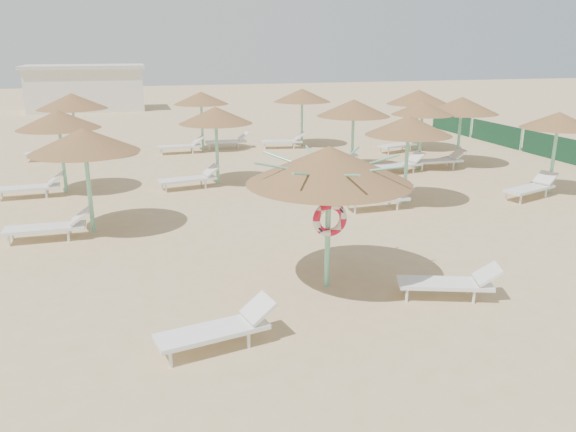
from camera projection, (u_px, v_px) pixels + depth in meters
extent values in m
plane|color=tan|center=(314.00, 293.00, 10.99)|extent=(120.00, 120.00, 0.00)
cylinder|color=#75CBA7|center=(328.00, 230.00, 10.96)|extent=(0.11, 0.11, 2.38)
cone|color=olive|center=(329.00, 165.00, 10.58)|extent=(3.18, 3.18, 0.71)
cylinder|color=#75CBA7|center=(329.00, 178.00, 10.66)|extent=(0.20, 0.20, 0.12)
cylinder|color=#75CBA7|center=(365.00, 165.00, 10.79)|extent=(1.43, 0.04, 0.36)
cylinder|color=#75CBA7|center=(345.00, 160.00, 11.21)|extent=(1.05, 1.05, 0.36)
cylinder|color=#75CBA7|center=(317.00, 160.00, 11.27)|extent=(0.04, 1.43, 0.36)
cylinder|color=#75CBA7|center=(295.00, 163.00, 10.94)|extent=(1.05, 1.05, 0.36)
cylinder|color=#75CBA7|center=(292.00, 169.00, 10.40)|extent=(1.43, 0.04, 0.36)
cylinder|color=#75CBA7|center=(312.00, 175.00, 9.99)|extent=(1.05, 1.05, 0.36)
cylinder|color=#75CBA7|center=(343.00, 175.00, 9.92)|extent=(0.04, 1.43, 0.36)
cylinder|color=#75CBA7|center=(365.00, 171.00, 10.26)|extent=(1.05, 1.05, 0.36)
torus|color=red|center=(330.00, 219.00, 10.80)|extent=(0.70, 0.15, 0.70)
cylinder|color=white|center=(171.00, 360.00, 8.41)|extent=(0.06, 0.06, 0.26)
cylinder|color=white|center=(162.00, 345.00, 8.81)|extent=(0.06, 0.06, 0.26)
cylinder|color=white|center=(249.00, 340.00, 8.97)|extent=(0.06, 0.06, 0.26)
cylinder|color=white|center=(237.00, 328.00, 9.37)|extent=(0.06, 0.06, 0.26)
cube|color=white|center=(212.00, 332.00, 8.89)|extent=(1.87, 0.92, 0.08)
cube|color=white|center=(258.00, 308.00, 9.17)|extent=(0.56, 0.64, 0.34)
cylinder|color=white|center=(407.00, 295.00, 10.57)|extent=(0.06, 0.06, 0.26)
cylinder|color=white|center=(404.00, 285.00, 11.01)|extent=(0.06, 0.06, 0.26)
cylinder|color=white|center=(474.00, 297.00, 10.50)|extent=(0.06, 0.06, 0.26)
cylinder|color=white|center=(468.00, 287.00, 10.94)|extent=(0.06, 0.06, 0.26)
cube|color=white|center=(445.00, 283.00, 10.70)|extent=(1.84, 1.12, 0.07)
cube|color=white|center=(488.00, 274.00, 10.59)|extent=(0.61, 0.67, 0.34)
cylinder|color=#75CBA7|center=(89.00, 189.00, 14.27)|extent=(0.11, 0.11, 2.30)
cone|color=olive|center=(84.00, 140.00, 13.91)|extent=(2.70, 2.70, 0.61)
cylinder|color=#75CBA7|center=(85.00, 150.00, 13.98)|extent=(0.20, 0.20, 0.12)
cylinder|color=white|center=(9.00, 241.00, 13.47)|extent=(0.06, 0.06, 0.28)
cylinder|color=white|center=(13.00, 235.00, 13.94)|extent=(0.06, 0.06, 0.28)
cylinder|color=white|center=(68.00, 236.00, 13.82)|extent=(0.06, 0.06, 0.28)
cylinder|color=white|center=(70.00, 230.00, 14.28)|extent=(0.06, 0.06, 0.28)
cube|color=white|center=(45.00, 228.00, 13.86)|extent=(1.90, 0.63, 0.08)
cube|color=white|center=(80.00, 216.00, 14.01)|extent=(0.49, 0.60, 0.36)
cylinder|color=#75CBA7|center=(63.00, 158.00, 18.15)|extent=(0.11, 0.11, 2.30)
cone|color=olive|center=(58.00, 119.00, 17.79)|extent=(2.59, 2.59, 0.58)
cylinder|color=#75CBA7|center=(59.00, 127.00, 17.86)|extent=(0.20, 0.20, 0.12)
cylinder|color=white|center=(2.00, 193.00, 17.78)|extent=(0.06, 0.06, 0.28)
cylinder|color=white|center=(46.00, 194.00, 17.73)|extent=(0.06, 0.06, 0.28)
cylinder|color=white|center=(48.00, 190.00, 18.18)|extent=(0.06, 0.06, 0.28)
cube|color=white|center=(27.00, 188.00, 17.74)|extent=(1.92, 0.70, 0.08)
cube|color=white|center=(55.00, 179.00, 17.92)|extent=(0.51, 0.62, 0.36)
cylinder|color=#75CBA7|center=(75.00, 131.00, 23.84)|extent=(0.11, 0.11, 2.30)
cone|color=olive|center=(72.00, 101.00, 23.48)|extent=(2.90, 2.90, 0.65)
cylinder|color=#75CBA7|center=(72.00, 107.00, 23.55)|extent=(0.20, 0.20, 0.12)
cylinder|color=white|center=(27.00, 159.00, 23.08)|extent=(0.06, 0.06, 0.28)
cylinder|color=white|center=(30.00, 157.00, 23.54)|extent=(0.06, 0.06, 0.28)
cylinder|color=white|center=(62.00, 158.00, 23.37)|extent=(0.06, 0.06, 0.28)
cylinder|color=white|center=(64.00, 156.00, 23.83)|extent=(0.06, 0.06, 0.28)
cube|color=white|center=(49.00, 153.00, 23.43)|extent=(1.93, 0.72, 0.08)
cube|color=white|center=(70.00, 147.00, 23.54)|extent=(0.52, 0.62, 0.36)
cylinder|color=#75CBA7|center=(217.00, 151.00, 19.27)|extent=(0.11, 0.11, 2.30)
cone|color=olive|center=(216.00, 115.00, 18.91)|extent=(2.49, 2.49, 0.56)
cylinder|color=#75CBA7|center=(216.00, 122.00, 18.98)|extent=(0.20, 0.20, 0.12)
cylinder|color=white|center=(166.00, 189.00, 18.37)|extent=(0.06, 0.06, 0.28)
cylinder|color=white|center=(162.00, 185.00, 18.80)|extent=(0.06, 0.06, 0.28)
cylinder|color=white|center=(205.00, 184.00, 18.92)|extent=(0.06, 0.06, 0.28)
cylinder|color=white|center=(201.00, 181.00, 19.36)|extent=(0.06, 0.06, 0.28)
cube|color=white|center=(187.00, 179.00, 18.86)|extent=(1.98, 0.93, 0.08)
cube|color=white|center=(211.00, 170.00, 19.14)|extent=(0.58, 0.67, 0.36)
cylinder|color=#75CBA7|center=(202.00, 126.00, 25.40)|extent=(0.11, 0.11, 2.30)
cone|color=olive|center=(201.00, 98.00, 25.04)|extent=(2.46, 2.46, 0.55)
cylinder|color=#75CBA7|center=(201.00, 103.00, 25.11)|extent=(0.20, 0.20, 0.12)
cylinder|color=white|center=(162.00, 152.00, 24.59)|extent=(0.06, 0.06, 0.28)
cylinder|color=white|center=(161.00, 150.00, 25.04)|extent=(0.06, 0.06, 0.28)
cylinder|color=white|center=(193.00, 151.00, 24.97)|extent=(0.06, 0.06, 0.28)
cylinder|color=white|center=(191.00, 149.00, 25.43)|extent=(0.06, 0.06, 0.28)
cube|color=white|center=(179.00, 146.00, 24.99)|extent=(1.92, 0.67, 0.08)
cube|color=white|center=(198.00, 140.00, 25.16)|extent=(0.50, 0.61, 0.36)
cylinder|color=white|center=(209.00, 147.00, 25.84)|extent=(0.06, 0.06, 0.28)
cylinder|color=white|center=(208.00, 145.00, 26.30)|extent=(0.06, 0.06, 0.28)
cylinder|color=white|center=(238.00, 146.00, 26.16)|extent=(0.06, 0.06, 0.28)
cylinder|color=white|center=(237.00, 144.00, 26.62)|extent=(0.06, 0.06, 0.28)
cube|color=white|center=(226.00, 142.00, 26.21)|extent=(1.92, 0.67, 0.08)
cube|color=white|center=(243.00, 136.00, 26.34)|extent=(0.50, 0.61, 0.36)
cylinder|color=#75CBA7|center=(406.00, 167.00, 16.86)|extent=(0.11, 0.11, 2.30)
cone|color=olive|center=(409.00, 125.00, 16.49)|extent=(2.56, 2.56, 0.58)
cylinder|color=#75CBA7|center=(408.00, 133.00, 16.56)|extent=(0.20, 0.20, 0.12)
cylinder|color=white|center=(355.00, 210.00, 16.04)|extent=(0.06, 0.06, 0.28)
cylinder|color=white|center=(348.00, 205.00, 16.49)|extent=(0.06, 0.06, 0.28)
cylinder|color=white|center=(397.00, 206.00, 16.42)|extent=(0.06, 0.06, 0.28)
cylinder|color=white|center=(389.00, 201.00, 16.88)|extent=(0.06, 0.06, 0.28)
cube|color=white|center=(377.00, 199.00, 16.44)|extent=(1.92, 0.67, 0.08)
cube|color=white|center=(403.00, 189.00, 16.62)|extent=(0.50, 0.61, 0.36)
cylinder|color=#75CBA7|center=(353.00, 141.00, 21.39)|extent=(0.11, 0.11, 2.30)
cone|color=olive|center=(354.00, 108.00, 21.03)|extent=(2.76, 2.76, 0.62)
cylinder|color=#75CBA7|center=(353.00, 114.00, 21.10)|extent=(0.20, 0.20, 0.12)
cylinder|color=white|center=(310.00, 173.00, 20.59)|extent=(0.06, 0.06, 0.28)
cylinder|color=white|center=(306.00, 170.00, 21.05)|extent=(0.06, 0.06, 0.28)
cylinder|color=white|center=(344.00, 171.00, 20.95)|extent=(0.06, 0.06, 0.28)
cylinder|color=white|center=(340.00, 168.00, 21.41)|extent=(0.06, 0.06, 0.28)
cube|color=white|center=(328.00, 166.00, 20.98)|extent=(1.91, 0.64, 0.08)
cube|color=white|center=(350.00, 158.00, 21.14)|extent=(0.49, 0.60, 0.36)
cylinder|color=#75CBA7|center=(302.00, 122.00, 26.68)|extent=(0.11, 0.11, 2.30)
cone|color=olive|center=(302.00, 95.00, 26.32)|extent=(2.69, 2.69, 0.61)
cylinder|color=#75CBA7|center=(302.00, 100.00, 26.39)|extent=(0.20, 0.20, 0.12)
cylinder|color=white|center=(265.00, 146.00, 26.02)|extent=(0.06, 0.06, 0.28)
cylinder|color=white|center=(265.00, 145.00, 26.50)|extent=(0.06, 0.06, 0.28)
cylinder|color=white|center=(294.00, 146.00, 26.13)|extent=(0.06, 0.06, 0.28)
cylinder|color=white|center=(293.00, 144.00, 26.60)|extent=(0.06, 0.06, 0.28)
cube|color=white|center=(282.00, 141.00, 26.27)|extent=(1.98, 0.98, 0.08)
cube|color=white|center=(300.00, 136.00, 26.26)|extent=(0.59, 0.68, 0.36)
cylinder|color=#75CBA7|center=(553.00, 158.00, 18.06)|extent=(0.11, 0.11, 2.30)
cone|color=olive|center=(559.00, 120.00, 17.70)|extent=(2.30, 2.30, 0.52)
cylinder|color=#75CBA7|center=(558.00, 127.00, 17.76)|extent=(0.20, 0.20, 0.12)
cylinder|color=white|center=(521.00, 200.00, 17.06)|extent=(0.06, 0.06, 0.28)
cylinder|color=white|center=(506.00, 196.00, 17.46)|extent=(0.06, 0.06, 0.28)
cylinder|color=white|center=(546.00, 193.00, 17.80)|extent=(0.06, 0.06, 0.28)
cylinder|color=white|center=(531.00, 190.00, 18.19)|extent=(0.06, 0.06, 0.28)
cube|color=white|center=(529.00, 189.00, 17.64)|extent=(2.00, 1.21, 0.08)
cube|color=white|center=(546.00, 178.00, 18.04)|extent=(0.65, 0.73, 0.36)
cylinder|color=#75CBA7|center=(459.00, 137.00, 22.29)|extent=(0.11, 0.11, 2.30)
cone|color=olive|center=(462.00, 105.00, 21.93)|extent=(2.83, 2.83, 0.64)
cylinder|color=#75CBA7|center=(461.00, 111.00, 22.00)|extent=(0.20, 0.20, 0.12)
cylinder|color=white|center=(422.00, 168.00, 21.51)|extent=(0.06, 0.06, 0.28)
cylinder|color=white|center=(416.00, 165.00, 21.98)|extent=(0.06, 0.06, 0.28)
cylinder|color=white|center=(454.00, 166.00, 21.83)|extent=(0.06, 0.06, 0.28)
cylinder|color=white|center=(447.00, 163.00, 22.29)|extent=(0.06, 0.06, 0.28)
cube|color=white|center=(438.00, 161.00, 21.88)|extent=(1.92, 0.67, 0.08)
cube|color=white|center=(458.00, 154.00, 22.01)|extent=(0.50, 0.61, 0.36)
cylinder|color=#75CBA7|center=(417.00, 125.00, 25.71)|extent=(0.11, 0.11, 2.30)
cone|color=olive|center=(418.00, 97.00, 25.35)|extent=(2.85, 2.85, 0.64)
cylinder|color=#75CBA7|center=(418.00, 102.00, 25.42)|extent=(0.20, 0.20, 0.12)
cylinder|color=white|center=(388.00, 152.00, 24.72)|extent=(0.06, 0.06, 0.28)
cylinder|color=white|center=(381.00, 150.00, 25.12)|extent=(0.06, 0.06, 0.28)
cylinder|color=white|center=(410.00, 149.00, 25.45)|extent=(0.06, 0.06, 0.28)
cylinder|color=white|center=(402.00, 147.00, 25.85)|extent=(0.06, 0.06, 0.28)
cube|color=white|center=(398.00, 145.00, 25.30)|extent=(2.00, 1.19, 0.08)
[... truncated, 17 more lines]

